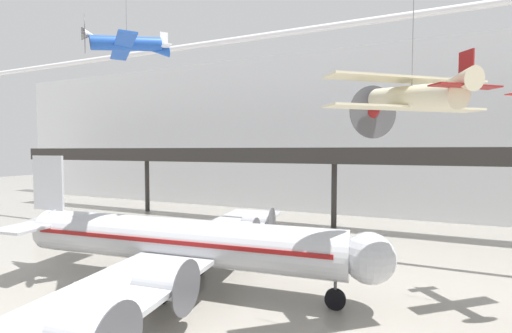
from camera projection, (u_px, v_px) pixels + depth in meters
hangar_back_wall at (347, 132)px, 53.09m from camera, size 140.00×3.00×25.44m
mezzanine_walkway at (333, 161)px, 42.74m from camera, size 110.00×3.20×10.29m
ceiling_truss_beam at (311, 29)px, 31.64m from camera, size 120.00×0.60×0.60m
airliner_silver_main at (176, 241)px, 24.66m from camera, size 30.06×34.20×9.53m
suspended_plane_blue_trainer at (127, 44)px, 23.03m from camera, size 5.94×5.73×4.65m
suspended_plane_cream_biplane at (411, 97)px, 15.99m from camera, size 7.27×6.81×10.12m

